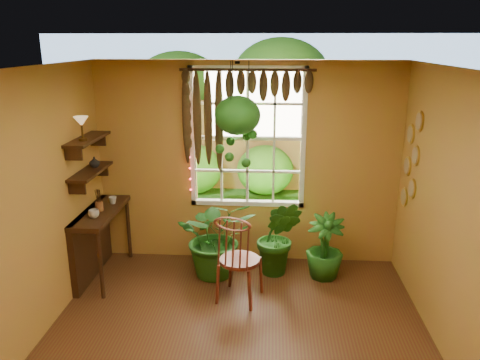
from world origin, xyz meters
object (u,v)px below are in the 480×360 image
Objects in this scene: counter_ledge at (94,236)px; potted_plant_left at (217,236)px; windsor_chair at (239,272)px; potted_plant_mid at (279,237)px; hanging_basket at (237,122)px.

potted_plant_left is (1.55, 0.12, -0.02)m from counter_ledge.
potted_plant_mid is (0.47, 0.67, 0.15)m from windsor_chair.
potted_plant_mid is at bearing -12.66° from hanging_basket.
windsor_chair is 0.70m from potted_plant_left.
potted_plant_left is at bearing 135.47° from windsor_chair.
potted_plant_left is (-0.32, 0.60, 0.17)m from windsor_chair.
potted_plant_mid reaches higher than counter_ledge.
counter_ledge is at bearing -177.04° from windsor_chair.
potted_plant_left is 0.84× the size of hanging_basket.
windsor_chair is 0.99× the size of hanging_basket.
hanging_basket reaches higher than counter_ledge.
potted_plant_left reaches higher than counter_ledge.
windsor_chair is 1.17× the size of potted_plant_left.
counter_ledge is 1.17× the size of potted_plant_mid.
hanging_basket is at bearing 9.89° from counter_ledge.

